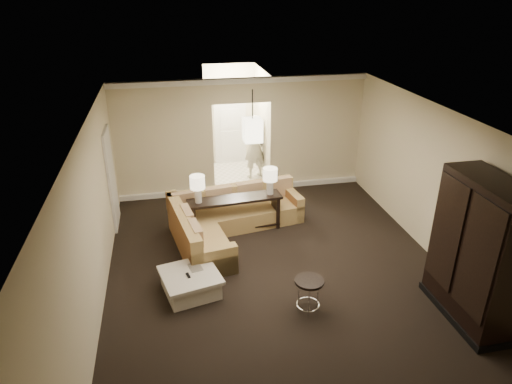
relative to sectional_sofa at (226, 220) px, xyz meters
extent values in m
plane|color=black|center=(0.72, -1.85, -0.33)|extent=(8.00, 8.00, 0.00)
cube|color=beige|center=(0.72, 2.15, 1.07)|extent=(6.00, 0.04, 2.80)
cube|color=beige|center=(-2.28, -1.85, 1.07)|extent=(0.04, 8.00, 2.80)
cube|color=beige|center=(3.72, -1.85, 1.07)|extent=(0.04, 8.00, 2.80)
cube|color=silver|center=(0.72, -1.85, 2.47)|extent=(6.00, 8.00, 0.02)
cube|color=white|center=(0.72, 2.10, 2.40)|extent=(6.00, 0.10, 0.12)
cube|color=white|center=(0.72, 2.10, -0.27)|extent=(6.00, 0.10, 0.12)
cube|color=white|center=(-2.25, 0.95, 0.72)|extent=(0.05, 0.90, 2.10)
cube|color=silver|center=(0.72, 3.15, -0.33)|extent=(1.40, 2.00, 0.01)
cube|color=#FAF0CD|center=(0.02, 3.15, 1.07)|extent=(0.04, 2.00, 2.80)
cube|color=#FAF0CD|center=(1.42, 3.15, 1.07)|extent=(0.04, 2.00, 2.80)
cube|color=#FAF0CD|center=(0.72, 4.15, 1.07)|extent=(1.40, 0.04, 2.80)
cube|color=white|center=(0.72, 4.12, 0.72)|extent=(0.90, 0.05, 2.10)
cube|color=brown|center=(0.28, 0.35, -0.14)|extent=(2.89, 1.28, 0.39)
cube|color=brown|center=(-0.51, -0.86, -0.14)|extent=(1.04, 1.42, 0.39)
cube|color=brown|center=(0.23, 0.66, 0.27)|extent=(2.79, 0.68, 0.43)
cube|color=brown|center=(-0.89, -0.45, 0.27)|extent=(0.58, 2.24, 0.43)
cube|color=brown|center=(1.57, 0.57, -0.05)|extent=(0.32, 0.86, 0.58)
cube|color=brown|center=(-0.42, -1.41, -0.05)|extent=(0.86, 0.32, 0.58)
cube|color=#9F7B54|center=(-0.77, 0.44, 0.29)|extent=(0.59, 0.24, 0.43)
cube|color=#9F7B54|center=(-0.08, 0.56, 0.29)|extent=(0.59, 0.24, 0.43)
cube|color=#9F7B54|center=(0.61, 0.67, 0.29)|extent=(0.59, 0.24, 0.43)
cube|color=#9F7B54|center=(1.29, 0.78, 0.29)|extent=(0.59, 0.24, 0.43)
cube|color=#9F7B54|center=(-0.79, -0.34, 0.29)|extent=(0.24, 0.58, 0.43)
cube|color=#9F7B54|center=(-0.69, -0.99, 0.29)|extent=(0.24, 0.58, 0.43)
cube|color=silver|center=(-0.86, -1.79, -0.18)|extent=(0.99, 0.99, 0.31)
cube|color=silver|center=(-0.86, -1.79, 0.01)|extent=(1.10, 1.10, 0.05)
cube|color=black|center=(-0.90, -1.84, 0.04)|extent=(0.08, 0.15, 0.02)
cube|color=#BEB5A7|center=(-0.76, -1.62, 0.04)|extent=(0.26, 0.31, 0.01)
cube|color=black|center=(0.21, 0.15, 0.39)|extent=(1.97, 0.58, 0.05)
cube|color=black|center=(-0.67, 0.09, 0.02)|extent=(0.10, 0.40, 0.71)
cube|color=black|center=(1.09, 0.21, 0.02)|extent=(0.10, 0.40, 0.71)
cube|color=black|center=(0.21, 0.15, -0.23)|extent=(1.87, 0.53, 0.04)
cube|color=black|center=(3.32, -3.23, 0.81)|extent=(0.63, 1.53, 2.30)
cube|color=black|center=(2.99, -3.62, 0.98)|extent=(0.03, 0.68, 1.75)
cube|color=black|center=(2.99, -2.85, 0.98)|extent=(0.03, 0.68, 1.75)
cube|color=black|center=(3.32, -3.23, -0.28)|extent=(0.68, 1.60, 0.11)
cylinder|color=black|center=(0.93, -2.63, 0.22)|extent=(0.46, 0.46, 0.04)
torus|color=silver|center=(0.93, -2.63, -0.23)|extent=(0.38, 0.38, 0.03)
cylinder|color=silver|center=(1.10, -2.58, -0.06)|extent=(0.03, 0.03, 0.54)
cylinder|color=silver|center=(0.81, -2.50, -0.06)|extent=(0.03, 0.03, 0.54)
cylinder|color=silver|center=(0.89, -2.80, -0.06)|extent=(0.03, 0.03, 0.54)
cylinder|color=silver|center=(-0.54, 0.10, 0.57)|extent=(0.14, 0.14, 0.31)
cylinder|color=beige|center=(-0.54, 0.10, 0.86)|extent=(0.30, 0.30, 0.26)
cylinder|color=silver|center=(0.96, 0.21, 0.57)|extent=(0.14, 0.14, 0.31)
cylinder|color=beige|center=(0.96, 0.21, 0.86)|extent=(0.30, 0.30, 0.26)
cylinder|color=black|center=(0.72, 0.85, 2.17)|extent=(0.02, 0.02, 0.60)
cube|color=beige|center=(0.72, 0.85, 1.62)|extent=(0.38, 0.38, 0.48)
imported|color=beige|center=(1.17, 2.93, 0.60)|extent=(0.80, 0.67, 1.87)
camera|label=1|loc=(-1.04, -8.17, 4.44)|focal=32.00mm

